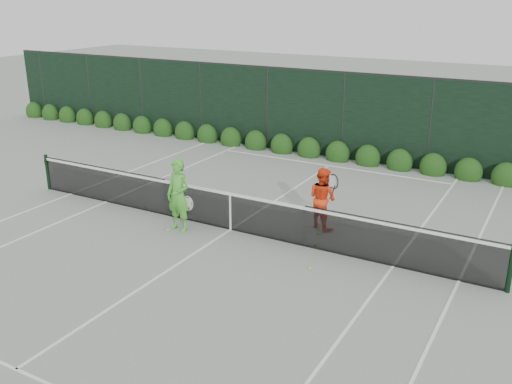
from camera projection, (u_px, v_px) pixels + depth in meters
The scene contains 8 objects.
ground at pixel (231, 230), 14.18m from camera, with size 80.00×80.00×0.00m, color gray.
tennis_net at pixel (230, 210), 14.02m from camera, with size 12.90×0.10×1.07m.
player_woman at pixel (178, 196), 13.90m from camera, with size 0.70×0.48×1.80m.
player_man at pixel (322, 198), 14.07m from camera, with size 0.96×0.84×1.56m.
court_lines at pixel (231, 230), 14.18m from camera, with size 11.03×23.83×0.01m.
windscreen_fence at pixel (159, 206), 11.45m from camera, with size 32.00×21.07×3.06m.
hedge_row at pixel (338, 154), 19.99m from camera, with size 31.66×0.65×0.94m.
tennis_balls at pixel (247, 235), 13.78m from camera, with size 5.48×1.91×0.07m.
Camera 1 is at (6.94, -11.10, 5.56)m, focal length 40.00 mm.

